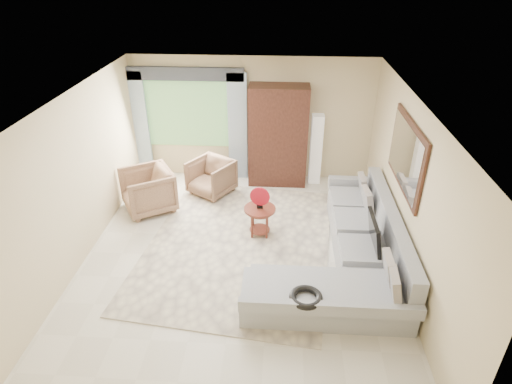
# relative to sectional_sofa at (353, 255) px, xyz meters

# --- Properties ---
(ground) EXTENTS (6.00, 6.00, 0.00)m
(ground) POSITION_rel_sectional_sofa_xyz_m (-1.78, 0.18, -0.28)
(ground) COLOR silver
(ground) RESTS_ON ground
(area_rug) EXTENTS (3.45, 4.33, 0.02)m
(area_rug) POSITION_rel_sectional_sofa_xyz_m (-1.83, 0.56, -0.27)
(area_rug) COLOR beige
(area_rug) RESTS_ON ground
(sectional_sofa) EXTENTS (2.30, 3.46, 0.90)m
(sectional_sofa) POSITION_rel_sectional_sofa_xyz_m (0.00, 0.00, 0.00)
(sectional_sofa) COLOR #9EA0A6
(sectional_sofa) RESTS_ON ground
(tv_screen) EXTENTS (0.14, 0.74, 0.48)m
(tv_screen) POSITION_rel_sectional_sofa_xyz_m (0.27, 0.00, 0.44)
(tv_screen) COLOR black
(tv_screen) RESTS_ON sectional_sofa
(garden_hose) EXTENTS (0.43, 0.43, 0.09)m
(garden_hose) POSITION_rel_sectional_sofa_xyz_m (-0.78, -1.25, 0.26)
(garden_hose) COLOR black
(garden_hose) RESTS_ON sectional_sofa
(coffee_table) EXTENTS (0.54, 0.54, 0.54)m
(coffee_table) POSITION_rel_sectional_sofa_xyz_m (-1.49, 0.87, 0.00)
(coffee_table) COLOR #502115
(coffee_table) RESTS_ON ground
(red_disc) EXTENTS (0.34, 0.08, 0.34)m
(red_disc) POSITION_rel_sectional_sofa_xyz_m (-1.49, 0.87, 0.49)
(red_disc) COLOR #A2101D
(red_disc) RESTS_ON coffee_table
(armchair_left) EXTENTS (1.23, 1.22, 0.82)m
(armchair_left) POSITION_rel_sectional_sofa_xyz_m (-3.66, 1.59, 0.13)
(armchair_left) COLOR #A07A57
(armchair_left) RESTS_ON ground
(armchair_right) EXTENTS (1.08, 1.08, 0.72)m
(armchair_right) POSITION_rel_sectional_sofa_xyz_m (-2.56, 2.30, 0.08)
(armchair_right) COLOR #7D6144
(armchair_right) RESTS_ON ground
(potted_plant) EXTENTS (0.58, 0.55, 0.52)m
(potted_plant) POSITION_rel_sectional_sofa_xyz_m (-3.75, 2.74, -0.02)
(potted_plant) COLOR #999999
(potted_plant) RESTS_ON ground
(armoire) EXTENTS (1.20, 0.55, 2.10)m
(armoire) POSITION_rel_sectional_sofa_xyz_m (-1.23, 2.90, 0.77)
(armoire) COLOR black
(armoire) RESTS_ON ground
(floor_lamp) EXTENTS (0.24, 0.24, 1.50)m
(floor_lamp) POSITION_rel_sectional_sofa_xyz_m (-0.43, 2.96, 0.47)
(floor_lamp) COLOR silver
(floor_lamp) RESTS_ON ground
(window) EXTENTS (1.80, 0.04, 1.40)m
(window) POSITION_rel_sectional_sofa_xyz_m (-3.13, 3.15, 1.12)
(window) COLOR #669E59
(window) RESTS_ON wall_back
(curtain_left) EXTENTS (0.40, 0.08, 2.30)m
(curtain_left) POSITION_rel_sectional_sofa_xyz_m (-4.18, 3.06, 0.87)
(curtain_left) COLOR #9EB7CC
(curtain_left) RESTS_ON ground
(curtain_right) EXTENTS (0.40, 0.08, 2.30)m
(curtain_right) POSITION_rel_sectional_sofa_xyz_m (-2.08, 3.06, 0.87)
(curtain_right) COLOR #9EB7CC
(curtain_right) RESTS_ON ground
(valance) EXTENTS (2.40, 0.12, 0.26)m
(valance) POSITION_rel_sectional_sofa_xyz_m (-3.13, 3.08, 1.97)
(valance) COLOR #1E232D
(valance) RESTS_ON wall_back
(wall_mirror) EXTENTS (0.05, 1.70, 1.05)m
(wall_mirror) POSITION_rel_sectional_sofa_xyz_m (0.68, 0.53, 1.47)
(wall_mirror) COLOR black
(wall_mirror) RESTS_ON wall_right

